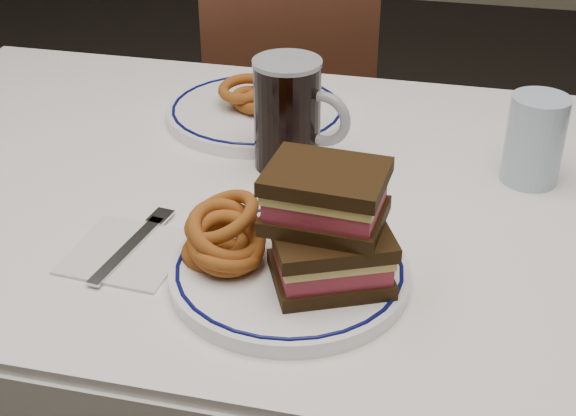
% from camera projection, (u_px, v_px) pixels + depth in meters
% --- Properties ---
extents(dining_table, '(1.27, 0.87, 0.75)m').
position_uv_depth(dining_table, '(245.00, 241.00, 1.21)').
color(dining_table, white).
rests_on(dining_table, floor).
extents(chair_far, '(0.49, 0.49, 0.83)m').
position_uv_depth(chair_far, '(284.00, 136.00, 1.96)').
color(chair_far, '#3F2014').
rests_on(chair_far, floor).
extents(main_plate, '(0.28, 0.28, 0.02)m').
position_uv_depth(main_plate, '(289.00, 271.00, 0.94)').
color(main_plate, white).
rests_on(main_plate, dining_table).
extents(reuben_sandwich, '(0.16, 0.15, 0.13)m').
position_uv_depth(reuben_sandwich, '(328.00, 226.00, 0.89)').
color(reuben_sandwich, black).
rests_on(reuben_sandwich, main_plate).
extents(onion_rings_main, '(0.11, 0.12, 0.09)m').
position_uv_depth(onion_rings_main, '(224.00, 237.00, 0.94)').
color(onion_rings_main, brown).
rests_on(onion_rings_main, main_plate).
extents(ketchup_ramekin, '(0.06, 0.06, 0.03)m').
position_uv_depth(ketchup_ramekin, '(285.00, 207.00, 1.02)').
color(ketchup_ramekin, silver).
rests_on(ketchup_ramekin, main_plate).
extents(beer_mug, '(0.15, 0.10, 0.16)m').
position_uv_depth(beer_mug, '(289.00, 114.00, 1.15)').
color(beer_mug, black).
rests_on(beer_mug, dining_table).
extents(water_glass, '(0.08, 0.08, 0.13)m').
position_uv_depth(water_glass, '(535.00, 140.00, 1.12)').
color(water_glass, '#A8C2D8').
rests_on(water_glass, dining_table).
extents(far_plate, '(0.30, 0.30, 0.02)m').
position_uv_depth(far_plate, '(257.00, 112.00, 1.33)').
color(far_plate, white).
rests_on(far_plate, dining_table).
extents(onion_rings_far, '(0.13, 0.10, 0.06)m').
position_uv_depth(onion_rings_far, '(255.00, 96.00, 1.31)').
color(onion_rings_far, brown).
rests_on(onion_rings_far, far_plate).
extents(napkin_fork, '(0.14, 0.18, 0.01)m').
position_uv_depth(napkin_fork, '(129.00, 250.00, 0.99)').
color(napkin_fork, silver).
rests_on(napkin_fork, dining_table).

